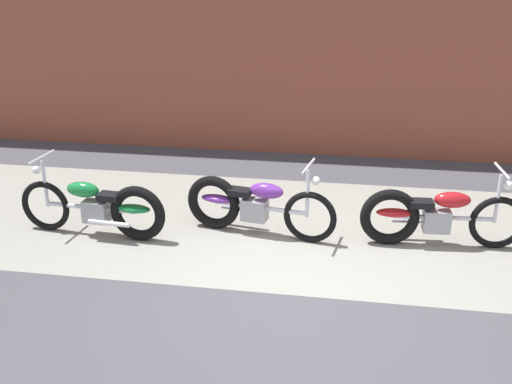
% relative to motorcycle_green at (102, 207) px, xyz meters
% --- Properties ---
extents(ground_plane, '(80.00, 80.00, 0.00)m').
position_rel_motorcycle_green_xyz_m(ground_plane, '(2.51, -1.07, -0.40)').
color(ground_plane, '#47474C').
extents(sidewalk_slab, '(36.00, 3.50, 0.01)m').
position_rel_motorcycle_green_xyz_m(sidewalk_slab, '(2.51, 0.68, -0.40)').
color(sidewalk_slab, gray).
rests_on(sidewalk_slab, ground).
extents(motorcycle_green, '(2.01, 0.58, 1.03)m').
position_rel_motorcycle_green_xyz_m(motorcycle_green, '(0.00, 0.00, 0.00)').
color(motorcycle_green, black).
rests_on(motorcycle_green, ground).
extents(motorcycle_purple, '(1.99, 0.67, 1.03)m').
position_rel_motorcycle_green_xyz_m(motorcycle_purple, '(1.83, 0.39, 0.00)').
color(motorcycle_purple, black).
rests_on(motorcycle_purple, ground).
extents(motorcycle_red, '(2.01, 0.58, 1.03)m').
position_rel_motorcycle_green_xyz_m(motorcycle_red, '(4.10, 0.40, 0.00)').
color(motorcycle_red, black).
rests_on(motorcycle_red, ground).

